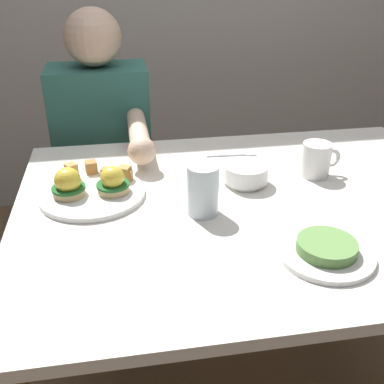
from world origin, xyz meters
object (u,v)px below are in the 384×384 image
object	(u,v)px
eggs_benedict_plate	(92,188)
water_glass_near	(203,193)
coffee_mug	(317,159)
fruit_bowl	(246,174)
side_plate	(326,251)
dining_table	(253,236)
fork	(235,155)
diner_person	(105,152)

from	to	relation	value
eggs_benedict_plate	water_glass_near	distance (m)	0.30
coffee_mug	fruit_bowl	bearing A→B (deg)	-174.87
side_plate	dining_table	bearing A→B (deg)	106.79
fork	fruit_bowl	bearing A→B (deg)	-95.08
water_glass_near	coffee_mug	bearing A→B (deg)	23.48
fork	dining_table	bearing A→B (deg)	-93.74
fork	diner_person	xyz separation A→B (m)	(-0.40, 0.31, -0.09)
eggs_benedict_plate	coffee_mug	size ratio (longest dim) A/B	2.42
side_plate	fruit_bowl	bearing A→B (deg)	101.90
water_glass_near	diner_person	size ratio (longest dim) A/B	0.11
water_glass_near	side_plate	size ratio (longest dim) A/B	0.62
dining_table	water_glass_near	distance (m)	0.22
fruit_bowl	coffee_mug	bearing A→B (deg)	5.13
coffee_mug	water_glass_near	xyz separation A→B (m)	(-0.35, -0.15, 0.00)
water_glass_near	side_plate	world-z (taller)	water_glass_near
side_plate	fork	bearing A→B (deg)	96.01
eggs_benedict_plate	fruit_bowl	bearing A→B (deg)	0.66
dining_table	eggs_benedict_plate	xyz separation A→B (m)	(-0.41, 0.09, 0.13)
dining_table	fruit_bowl	world-z (taller)	fruit_bowl
eggs_benedict_plate	diner_person	distance (m)	0.52
eggs_benedict_plate	water_glass_near	xyz separation A→B (m)	(0.26, -0.13, 0.03)
dining_table	water_glass_near	size ratio (longest dim) A/B	9.66
coffee_mug	water_glass_near	distance (m)	0.38
dining_table	eggs_benedict_plate	bearing A→B (deg)	166.95
fork	water_glass_near	size ratio (longest dim) A/B	1.25
coffee_mug	side_plate	bearing A→B (deg)	-109.58
eggs_benedict_plate	diner_person	bearing A→B (deg)	87.43
dining_table	fork	size ratio (longest dim) A/B	7.71
water_glass_near	diner_person	distance (m)	0.69
fork	side_plate	size ratio (longest dim) A/B	0.78
dining_table	coffee_mug	world-z (taller)	coffee_mug
dining_table	fork	bearing A→B (deg)	86.26
eggs_benedict_plate	fruit_bowl	size ratio (longest dim) A/B	2.25
eggs_benedict_plate	fruit_bowl	world-z (taller)	eggs_benedict_plate
diner_person	water_glass_near	bearing A→B (deg)	-69.20
coffee_mug	diner_person	distance (m)	0.78
dining_table	water_glass_near	world-z (taller)	water_glass_near
fruit_bowl	coffee_mug	world-z (taller)	coffee_mug
water_glass_near	diner_person	bearing A→B (deg)	110.80
dining_table	diner_person	distance (m)	0.71
water_glass_near	eggs_benedict_plate	bearing A→B (deg)	153.97
water_glass_near	side_plate	distance (m)	0.31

